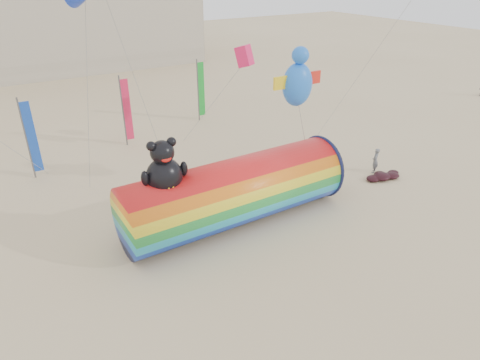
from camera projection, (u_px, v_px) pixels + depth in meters
ground at (247, 237)px, 21.26m from camera, size 160.00×160.00×0.00m
windsock_assembly at (235, 190)px, 21.80m from camera, size 11.85×3.61×5.46m
kite_handler at (375, 161)px, 27.46m from camera, size 0.72×0.66×1.64m
fabric_bundle at (383, 176)px, 26.94m from camera, size 2.62×1.35×0.41m
festival_banners at (128, 110)px, 30.95m from camera, size 14.54×4.48×5.20m
beachgoers at (414, 255)px, 18.53m from camera, size 65.74×39.00×1.85m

